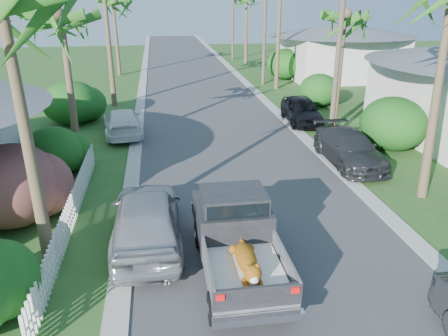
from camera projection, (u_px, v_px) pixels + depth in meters
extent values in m
plane|color=#275520|center=(309.00, 324.00, 9.81)|extent=(120.00, 120.00, 0.00)
cube|color=#38383A|center=(200.00, 93.00, 32.78)|extent=(8.00, 100.00, 0.02)
cube|color=#A5A39E|center=(141.00, 95.00, 32.17)|extent=(0.60, 100.00, 0.06)
cube|color=#A5A39E|center=(255.00, 91.00, 33.37)|extent=(0.60, 100.00, 0.06)
cylinder|color=black|center=(215.00, 308.00, 9.75)|extent=(0.28, 0.76, 0.76)
cylinder|color=black|center=(288.00, 301.00, 9.99)|extent=(0.28, 0.76, 0.76)
cylinder|color=black|center=(200.00, 235.00, 12.73)|extent=(0.28, 0.76, 0.76)
cylinder|color=black|center=(257.00, 230.00, 12.97)|extent=(0.28, 0.76, 0.76)
cube|color=slate|center=(246.00, 278.00, 10.38)|extent=(1.90, 2.40, 0.24)
cube|color=slate|center=(208.00, 268.00, 10.11)|extent=(0.06, 2.40, 0.55)
cube|color=slate|center=(285.00, 261.00, 10.36)|extent=(0.06, 2.40, 0.55)
cube|color=black|center=(258.00, 297.00, 9.17)|extent=(1.92, 0.08, 0.52)
cube|color=silver|center=(259.00, 319.00, 9.18)|extent=(1.98, 0.18, 0.18)
cube|color=red|center=(220.00, 298.00, 8.97)|extent=(0.18, 0.05, 0.14)
cube|color=red|center=(295.00, 290.00, 9.19)|extent=(0.18, 0.05, 0.14)
cube|color=black|center=(233.00, 225.00, 11.92)|extent=(1.94, 1.65, 1.10)
cube|color=black|center=(234.00, 201.00, 11.65)|extent=(1.70, 1.35, 0.55)
cube|color=black|center=(238.00, 213.00, 11.04)|extent=(1.60, 0.05, 0.45)
cube|color=black|center=(226.00, 209.00, 13.12)|extent=(1.94, 1.20, 0.80)
cube|color=white|center=(247.00, 271.00, 10.30)|extent=(1.70, 2.10, 0.16)
ellipsoid|color=orange|center=(246.00, 258.00, 10.28)|extent=(0.48, 1.25, 0.43)
sphere|color=orange|center=(253.00, 274.00, 9.56)|extent=(0.40, 0.40, 0.40)
ellipsoid|color=white|center=(246.00, 262.00, 10.32)|extent=(0.32, 0.86, 0.18)
imported|color=#272A2C|center=(349.00, 148.00, 18.90)|extent=(1.99, 4.83, 1.40)
imported|color=black|center=(301.00, 110.00, 25.00)|extent=(2.03, 4.50, 1.50)
imported|color=#A6A8AD|center=(147.00, 218.00, 12.68)|extent=(2.01, 4.98, 1.70)
imported|color=white|center=(123.00, 122.00, 22.87)|extent=(2.41, 4.83, 1.35)
cone|color=brown|center=(29.00, 148.00, 10.41)|extent=(0.36, 0.71, 7.01)
cone|color=brown|center=(70.00, 90.00, 18.74)|extent=(0.36, 0.61, 6.21)
cone|color=brown|center=(109.00, 44.00, 27.71)|extent=(0.36, 0.36, 8.00)
cone|color=brown|center=(116.00, 39.00, 38.94)|extent=(0.36, 0.75, 6.51)
cone|color=brown|center=(437.00, 94.00, 14.82)|extent=(0.36, 0.73, 7.51)
cone|color=brown|center=(339.00, 73.00, 23.40)|extent=(0.36, 0.54, 6.01)
cone|color=brown|center=(279.00, 35.00, 33.05)|extent=(0.36, 0.36, 8.20)
cone|color=brown|center=(246.00, 30.00, 46.21)|extent=(0.36, 0.63, 6.81)
ellipsoid|color=#B4194A|center=(12.00, 185.00, 13.75)|extent=(3.00, 3.30, 2.60)
ellipsoid|color=#184212|center=(53.00, 152.00, 17.60)|extent=(2.40, 2.64, 2.00)
ellipsoid|color=#184212|center=(71.00, 103.00, 24.79)|extent=(3.20, 3.52, 2.40)
ellipsoid|color=#184212|center=(393.00, 124.00, 20.54)|extent=(3.00, 3.30, 2.50)
ellipsoid|color=#184212|center=(319.00, 90.00, 28.84)|extent=(2.60, 2.86, 2.10)
ellipsoid|color=#184212|center=(285.00, 64.00, 38.01)|extent=(3.20, 3.52, 2.60)
cube|color=white|center=(71.00, 211.00, 13.84)|extent=(0.10, 11.00, 1.00)
cube|color=silver|center=(340.00, 57.00, 38.52)|extent=(9.00, 8.00, 3.60)
cone|color=#595B60|center=(343.00, 30.00, 37.67)|extent=(6.48, 6.48, 1.00)
cylinder|color=brown|center=(339.00, 49.00, 20.87)|extent=(0.26, 0.26, 9.00)
cylinder|color=brown|center=(265.00, 27.00, 34.66)|extent=(0.26, 0.26, 9.00)
cylinder|color=brown|center=(233.00, 18.00, 48.44)|extent=(0.26, 0.26, 9.00)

